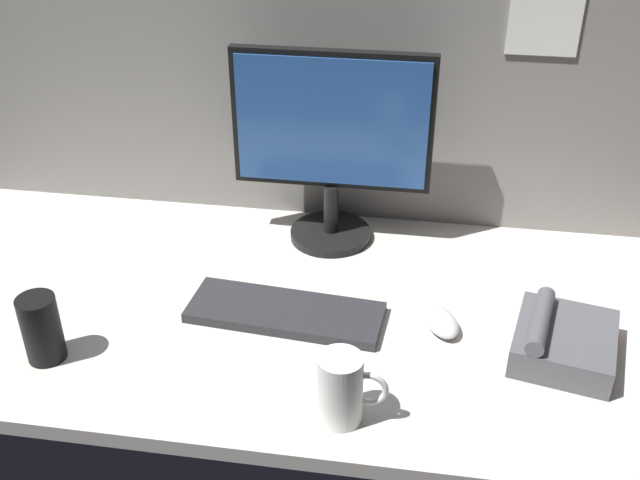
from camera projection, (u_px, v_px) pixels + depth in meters
ground_plane at (310, 307)px, 149.52cm from camera, size 180.00×80.00×3.00cm
cubicle_wall_back at (338, 69)px, 162.33cm from camera, size 180.00×5.50×69.27cm
monitor at (332, 140)px, 157.64cm from camera, size 42.09×18.00×42.45cm
keyboard at (285, 312)px, 143.73cm from camera, size 37.96×16.06×2.00cm
mouse at (441, 322)px, 140.11cm from camera, size 9.00×11.04×3.40cm
mug_black_travel at (41, 329)px, 130.92cm from camera, size 6.74×6.74×12.67cm
mug_ceramic_white at (342, 389)px, 118.17cm from camera, size 11.30×7.28×12.33cm
desk_phone at (562, 341)px, 132.96cm from camera, size 20.62×22.15×8.80cm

